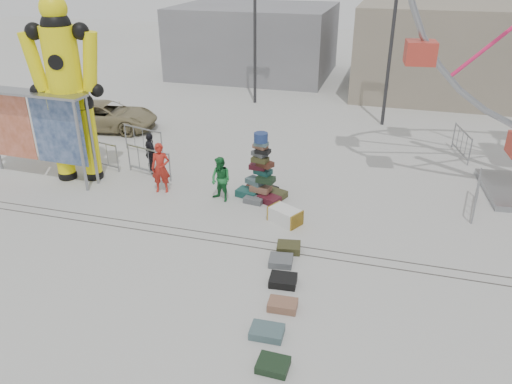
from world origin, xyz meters
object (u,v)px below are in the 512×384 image
(banner_scaffold, at_px, (30,114))
(barricade_dummy_c, at_px, (149,162))
(steamer_trunk, at_px, (285,216))
(crash_test_dummy, at_px, (66,85))
(suitcase_tower, at_px, (261,180))
(barricade_dummy_b, at_px, (143,140))
(lamp_post_right, at_px, (395,28))
(barricade_wheel_front, at_px, (477,195))
(pedestrian_red, at_px, (161,168))
(pedestrian_green, at_px, (221,179))
(barricade_wheel_back, at_px, (462,143))
(pedestrian_black, at_px, (151,154))
(barricade_dummy_a, at_px, (98,154))
(parked_suv, at_px, (106,116))
(lamp_post_left, at_px, (257,18))

(banner_scaffold, distance_m, barricade_dummy_c, 4.38)
(banner_scaffold, bearing_deg, steamer_trunk, -2.31)
(crash_test_dummy, distance_m, barricade_dummy_c, 3.87)
(suitcase_tower, xyz_separation_m, barricade_dummy_b, (-5.79, 2.68, -0.10))
(lamp_post_right, distance_m, barricade_dummy_b, 12.16)
(barricade_dummy_b, distance_m, barricade_wheel_front, 12.83)
(pedestrian_red, distance_m, pedestrian_green, 2.22)
(crash_test_dummy, xyz_separation_m, steamer_trunk, (8.03, -1.20, -3.25))
(banner_scaffold, relative_size, barricade_dummy_b, 2.29)
(barricade_wheel_back, distance_m, pedestrian_black, 12.44)
(steamer_trunk, relative_size, barricade_dummy_c, 0.50)
(barricade_dummy_a, height_order, pedestrian_black, pedestrian_black)
(barricade_dummy_a, height_order, barricade_dummy_b, same)
(barricade_dummy_c, distance_m, parked_suv, 6.19)
(pedestrian_black, bearing_deg, suitcase_tower, -146.68)
(suitcase_tower, height_order, pedestrian_green, suitcase_tower)
(steamer_trunk, xyz_separation_m, pedestrian_green, (-2.41, 0.90, 0.54))
(barricade_wheel_front, bearing_deg, pedestrian_black, 99.69)
(barricade_wheel_back, distance_m, pedestrian_red, 12.14)
(pedestrian_green, bearing_deg, suitcase_tower, 48.79)
(steamer_trunk, distance_m, pedestrian_black, 6.18)
(pedestrian_black, bearing_deg, barricade_dummy_b, -10.82)
(lamp_post_left, distance_m, pedestrian_black, 11.08)
(barricade_wheel_back, bearing_deg, lamp_post_right, -149.69)
(barricade_wheel_back, bearing_deg, lamp_post_left, -131.05)
(barricade_dummy_a, bearing_deg, steamer_trunk, -3.02)
(lamp_post_right, bearing_deg, pedestrian_black, -134.28)
(pedestrian_black, bearing_deg, crash_test_dummy, 70.11)
(banner_scaffold, xyz_separation_m, barricade_wheel_back, (15.03, 6.66, -1.92))
(barricade_dummy_a, relative_size, barricade_dummy_b, 1.00)
(lamp_post_right, relative_size, banner_scaffold, 1.75)
(steamer_trunk, relative_size, pedestrian_green, 0.65)
(steamer_trunk, xyz_separation_m, barricade_wheel_back, (5.68, 7.39, 0.32))
(barricade_wheel_front, bearing_deg, banner_scaffold, 105.64)
(barricade_wheel_back, relative_size, pedestrian_green, 1.30)
(barricade_dummy_b, bearing_deg, barricade_dummy_a, -101.85)
(barricade_dummy_b, xyz_separation_m, barricade_wheel_back, (12.65, 3.22, 0.00))
(pedestrian_red, bearing_deg, pedestrian_green, -17.31)
(steamer_trunk, distance_m, barricade_wheel_back, 9.33)
(suitcase_tower, height_order, barricade_dummy_a, suitcase_tower)
(lamp_post_right, distance_m, barricade_wheel_back, 6.06)
(barricade_wheel_front, xyz_separation_m, parked_suv, (-15.79, 3.99, 0.10))
(barricade_dummy_c, relative_size, pedestrian_black, 1.26)
(suitcase_tower, relative_size, barricade_dummy_b, 1.16)
(barricade_dummy_c, bearing_deg, barricade_dummy_a, -170.09)
(pedestrian_green, bearing_deg, pedestrian_black, 179.04)
(crash_test_dummy, xyz_separation_m, barricade_dummy_a, (0.08, 1.10, -2.94))
(barricade_dummy_c, height_order, barricade_wheel_front, same)
(pedestrian_green, xyz_separation_m, pedestrian_black, (-3.28, 1.45, 0.02))
(suitcase_tower, bearing_deg, pedestrian_green, -137.74)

